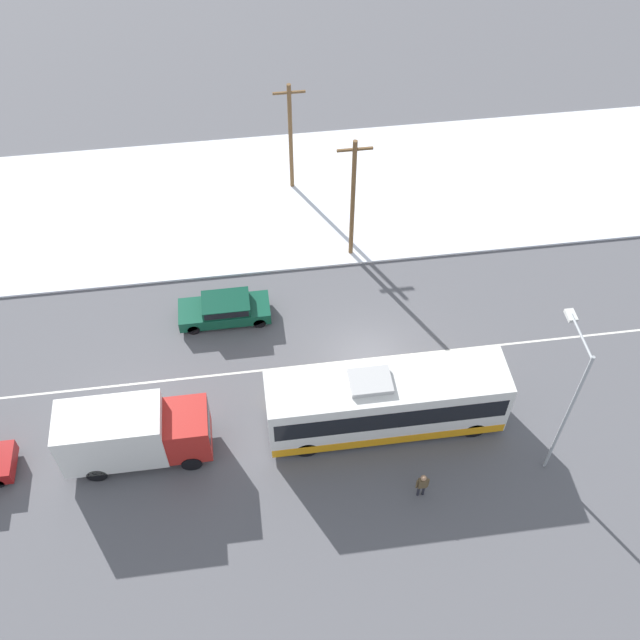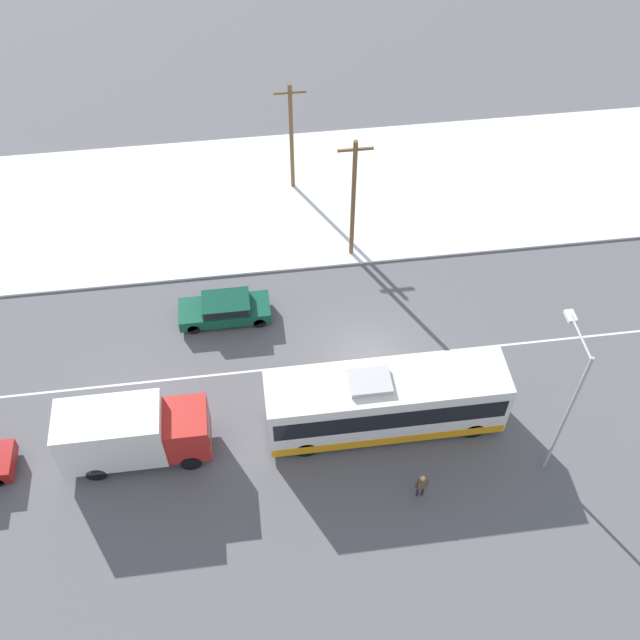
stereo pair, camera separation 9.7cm
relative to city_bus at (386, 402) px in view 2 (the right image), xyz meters
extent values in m
plane|color=#56565B|center=(-0.07, 3.78, -1.74)|extent=(120.00, 120.00, 0.00)
cube|color=silver|center=(-0.07, 16.48, -1.68)|extent=(80.00, 12.24, 0.12)
cube|color=silver|center=(-0.07, 3.78, -1.74)|extent=(60.00, 0.12, 0.00)
cube|color=white|center=(0.00, 0.00, 0.06)|extent=(10.61, 2.55, 3.06)
cube|color=black|center=(0.00, 0.00, 0.43)|extent=(10.19, 2.57, 1.16)
cube|color=orange|center=(0.00, 0.00, -1.19)|extent=(10.51, 2.57, 0.55)
cube|color=#B2B2B2|center=(-0.79, 0.00, 1.71)|extent=(1.80, 1.40, 0.24)
cylinder|color=black|center=(3.91, -1.14, -1.24)|extent=(1.00, 0.28, 1.00)
cylinder|color=black|center=(3.91, 1.13, -1.24)|extent=(1.00, 0.28, 1.00)
cylinder|color=black|center=(-3.70, -1.14, -1.24)|extent=(1.00, 0.28, 1.00)
cylinder|color=black|center=(-3.70, 1.13, -1.24)|extent=(1.00, 0.28, 1.00)
cube|color=silver|center=(-11.96, -0.14, 0.10)|extent=(4.46, 2.30, 2.70)
cube|color=red|center=(-8.78, -0.14, -0.19)|extent=(1.90, 2.18, 2.11)
cube|color=black|center=(-7.85, -0.14, 0.23)|extent=(0.06, 1.95, 0.93)
cylinder|color=black|center=(-8.78, -1.16, -1.29)|extent=(0.90, 0.26, 0.90)
cylinder|color=black|center=(-8.78, 0.88, -1.29)|extent=(0.90, 0.26, 0.90)
cylinder|color=black|center=(-12.85, -1.16, -1.29)|extent=(0.90, 0.26, 0.90)
cylinder|color=black|center=(-12.85, 0.88, -1.29)|extent=(0.90, 0.26, 0.90)
cube|color=#0F4733|center=(-6.91, 7.38, -1.19)|extent=(4.64, 1.80, 0.65)
cube|color=#0D3C2B|center=(-6.79, 7.38, -0.62)|extent=(2.41, 1.66, 0.48)
cube|color=black|center=(-6.79, 7.38, -0.61)|extent=(2.22, 1.69, 0.39)
cylinder|color=black|center=(-8.53, 6.59, -1.42)|extent=(0.64, 0.22, 0.64)
cylinder|color=black|center=(-8.53, 8.17, -1.42)|extent=(0.64, 0.22, 0.64)
cylinder|color=black|center=(-5.19, 6.59, -1.42)|extent=(0.64, 0.22, 0.64)
cylinder|color=black|center=(-5.19, 8.17, -1.42)|extent=(0.64, 0.22, 0.64)
cylinder|color=black|center=(-17.13, 0.65, -1.42)|extent=(0.64, 0.22, 0.64)
cylinder|color=#23232D|center=(0.78, -3.75, -1.38)|extent=(0.11, 0.11, 0.72)
cylinder|color=#23232D|center=(1.00, -3.75, -1.38)|extent=(0.11, 0.11, 0.72)
cube|color=brown|center=(0.89, -3.75, -0.72)|extent=(0.38, 0.20, 0.60)
sphere|color=tan|center=(0.89, -3.75, -0.30)|extent=(0.25, 0.25, 0.25)
cylinder|color=brown|center=(0.66, -3.75, -0.75)|extent=(0.09, 0.09, 0.57)
cylinder|color=brown|center=(1.13, -3.75, -0.75)|extent=(0.09, 0.09, 0.57)
cylinder|color=#9EA3A8|center=(6.65, -3.10, 2.19)|extent=(0.14, 0.14, 7.86)
cylinder|color=#9EA3A8|center=(6.65, -2.00, 5.96)|extent=(0.10, 2.20, 0.10)
cube|color=silver|center=(6.65, -0.90, 5.89)|extent=(0.36, 0.60, 0.16)
cylinder|color=brown|center=(0.26, 11.23, 2.05)|extent=(0.24, 0.24, 7.58)
cube|color=brown|center=(0.26, 11.23, 5.34)|extent=(1.80, 0.12, 0.12)
cylinder|color=brown|center=(-2.33, 17.39, 1.78)|extent=(0.24, 0.24, 7.04)
cube|color=brown|center=(-2.33, 17.39, 4.80)|extent=(1.80, 0.12, 0.12)
camera|label=1|loc=(-5.39, -18.22, 27.62)|focal=42.00mm
camera|label=2|loc=(-5.30, -18.23, 27.62)|focal=42.00mm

